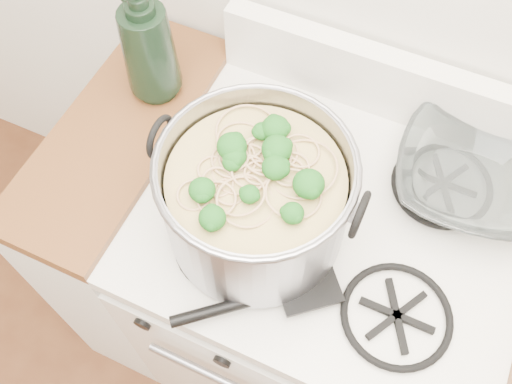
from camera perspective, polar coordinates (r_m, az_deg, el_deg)
name	(u,v)px	position (r m, az deg, el deg)	size (l,w,h in m)	color
gas_range	(315,297)	(1.57, 5.93, -10.40)	(0.76, 0.66, 0.92)	white
counter_left	(152,222)	(1.66, -10.37, -3.02)	(0.25, 0.65, 0.92)	silver
stock_pot	(256,199)	(1.01, 0.00, -0.70)	(0.37, 0.34, 0.23)	gray
spatula	(308,285)	(1.05, 5.27, -9.23)	(0.29, 0.31, 0.02)	black
glass_bowl	(467,181)	(1.21, 20.37, 1.03)	(0.12, 0.12, 0.03)	white
bottle	(146,39)	(1.21, -10.91, 14.82)	(0.12, 0.12, 0.31)	black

